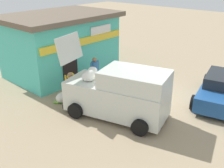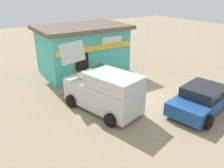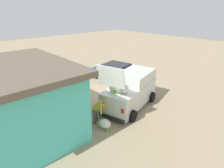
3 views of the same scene
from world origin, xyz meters
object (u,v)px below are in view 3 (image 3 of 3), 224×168
(delivery_van, at_px, (131,90))
(parked_sedan, at_px, (117,72))
(vendor_standing, at_px, (79,98))
(customer_bending, at_px, (98,108))
(paint_bucket, at_px, (64,95))
(unloaded_banana_pile, at_px, (105,124))
(storefront_bar, at_px, (22,99))

(delivery_van, relative_size, parked_sedan, 1.05)
(parked_sedan, height_order, vendor_standing, vendor_standing)
(customer_bending, xyz_separation_m, paint_bucket, (3.99, -0.15, -0.67))
(delivery_van, xyz_separation_m, vendor_standing, (1.44, 2.79, -0.11))
(paint_bucket, bearing_deg, unloaded_banana_pile, 177.17)
(vendor_standing, relative_size, unloaded_banana_pile, 1.85)
(customer_bending, bearing_deg, parked_sedan, -51.98)
(storefront_bar, bearing_deg, delivery_van, -106.83)
(parked_sedan, height_order, customer_bending, customer_bending)
(customer_bending, bearing_deg, delivery_van, -87.00)
(parked_sedan, bearing_deg, delivery_van, 146.15)
(storefront_bar, bearing_deg, customer_bending, -121.44)
(parked_sedan, xyz_separation_m, paint_bucket, (-0.20, 5.22, -0.45))
(storefront_bar, xyz_separation_m, customer_bending, (-1.86, -3.04, -0.87))
(parked_sedan, xyz_separation_m, vendor_standing, (-2.62, 5.51, 0.28))
(unloaded_banana_pile, bearing_deg, vendor_standing, 1.68)
(storefront_bar, distance_m, paint_bucket, 4.13)
(paint_bucket, bearing_deg, parked_sedan, -87.75)
(parked_sedan, xyz_separation_m, unloaded_banana_pile, (-4.77, 5.44, -0.41))
(storefront_bar, xyz_separation_m, parked_sedan, (2.34, -8.40, -1.09))
(unloaded_banana_pile, bearing_deg, customer_bending, -7.77)
(vendor_standing, bearing_deg, delivery_van, -117.27)
(delivery_van, height_order, customer_bending, delivery_van)
(parked_sedan, bearing_deg, storefront_bar, 105.54)
(parked_sedan, height_order, unloaded_banana_pile, parked_sedan)
(vendor_standing, distance_m, unloaded_banana_pile, 2.26)
(vendor_standing, height_order, unloaded_banana_pile, vendor_standing)
(unloaded_banana_pile, xyz_separation_m, paint_bucket, (4.56, -0.23, -0.04))
(customer_bending, distance_m, paint_bucket, 4.05)
(delivery_van, bearing_deg, paint_bucket, 32.97)
(parked_sedan, bearing_deg, vendor_standing, 115.44)
(customer_bending, bearing_deg, paint_bucket, -2.12)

